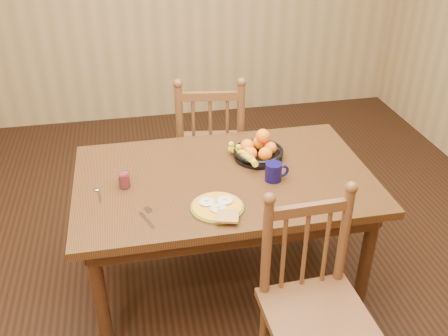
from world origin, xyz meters
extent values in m
cube|color=black|center=(0.00, 0.00, 0.00)|extent=(4.50, 5.00, 0.01)
cube|color=black|center=(0.00, 0.00, 0.73)|extent=(1.60, 1.00, 0.04)
cube|color=black|center=(0.00, 0.42, 0.65)|extent=(1.40, 0.04, 0.10)
cube|color=black|center=(0.00, -0.42, 0.65)|extent=(1.40, 0.04, 0.10)
cube|color=black|center=(0.72, 0.00, 0.65)|extent=(0.04, 0.84, 0.10)
cube|color=black|center=(-0.72, 0.00, 0.65)|extent=(0.04, 0.84, 0.10)
cylinder|color=black|center=(-0.70, -0.40, 0.35)|extent=(0.07, 0.07, 0.70)
cylinder|color=black|center=(0.70, -0.40, 0.35)|extent=(0.07, 0.07, 0.70)
cylinder|color=black|center=(-0.70, 0.40, 0.35)|extent=(0.07, 0.07, 0.70)
cylinder|color=black|center=(0.70, 0.40, 0.35)|extent=(0.07, 0.07, 0.70)
cube|color=#4E2A17|center=(0.06, 0.80, 0.49)|extent=(0.54, 0.52, 0.04)
cylinder|color=#4E2A17|center=(0.28, 0.95, 0.23)|extent=(0.04, 0.04, 0.47)
cylinder|color=#4E2A17|center=(-0.11, 1.01, 0.23)|extent=(0.04, 0.04, 0.47)
cylinder|color=#4E2A17|center=(0.23, 0.59, 0.23)|extent=(0.04, 0.04, 0.47)
cylinder|color=#4E2A17|center=(-0.16, 0.64, 0.23)|extent=(0.04, 0.04, 0.47)
cylinder|color=#4E2A17|center=(0.22, 0.57, 0.77)|extent=(0.05, 0.05, 0.57)
cylinder|color=#4E2A17|center=(-0.16, 0.62, 0.77)|extent=(0.05, 0.05, 0.57)
cylinder|color=#4E2A17|center=(0.03, 0.59, 0.72)|extent=(0.02, 0.02, 0.44)
cube|color=#4E2A17|center=(0.03, 0.59, 0.97)|extent=(0.39, 0.09, 0.05)
cube|color=#4E2A17|center=(0.26, -0.80, 0.46)|extent=(0.47, 0.45, 0.04)
cylinder|color=#4E2A17|center=(0.07, -0.63, 0.22)|extent=(0.04, 0.04, 0.44)
cylinder|color=#4E2A17|center=(0.44, -0.62, 0.22)|extent=(0.04, 0.04, 0.44)
cylinder|color=#4E2A17|center=(0.07, -0.61, 0.73)|extent=(0.05, 0.05, 0.54)
cylinder|color=#4E2A17|center=(0.44, -0.60, 0.73)|extent=(0.05, 0.05, 0.54)
cylinder|color=#4E2A17|center=(0.26, -0.61, 0.68)|extent=(0.02, 0.02, 0.41)
cube|color=#4E2A17|center=(0.26, -0.61, 0.92)|extent=(0.37, 0.04, 0.05)
cylinder|color=#59601E|center=(-0.09, -0.29, 0.76)|extent=(0.26, 0.26, 0.01)
cylinder|color=orange|center=(-0.09, -0.29, 0.76)|extent=(0.24, 0.24, 0.01)
ellipsoid|color=silver|center=(-0.14, -0.26, 0.77)|extent=(0.08, 0.08, 0.01)
cube|color=#F2E08C|center=(-0.14, -0.26, 0.79)|extent=(0.02, 0.02, 0.01)
ellipsoid|color=silver|center=(-0.05, -0.26, 0.77)|extent=(0.08, 0.08, 0.01)
cube|color=#F2E08C|center=(-0.05, -0.26, 0.79)|extent=(0.02, 0.02, 0.01)
ellipsoid|color=silver|center=(-0.09, -0.32, 0.77)|extent=(0.08, 0.08, 0.01)
cube|color=#F2E08C|center=(-0.09, -0.32, 0.79)|extent=(0.02, 0.02, 0.01)
cube|color=brown|center=(-0.06, -0.40, 0.78)|extent=(0.13, 0.12, 0.01)
cube|color=silver|center=(-0.44, -0.32, 0.75)|extent=(0.07, 0.14, 0.00)
cube|color=silver|center=(-0.43, -0.24, 0.75)|extent=(0.04, 0.05, 0.00)
cube|color=silver|center=(-0.66, -0.07, 0.75)|extent=(0.02, 0.12, 0.00)
ellipsoid|color=silver|center=(-0.68, 0.00, 0.76)|extent=(0.03, 0.04, 0.01)
cylinder|color=#0D0A38|center=(0.25, -0.09, 0.80)|extent=(0.09, 0.09, 0.10)
torus|color=#0D0A38|center=(0.30, -0.09, 0.80)|extent=(0.07, 0.02, 0.07)
cylinder|color=black|center=(0.25, -0.09, 0.85)|extent=(0.08, 0.08, 0.00)
cylinder|color=silver|center=(-0.53, -0.01, 0.80)|extent=(0.06, 0.06, 0.09)
cylinder|color=maroon|center=(-0.53, -0.01, 0.79)|extent=(0.05, 0.05, 0.07)
cylinder|color=black|center=(0.23, 0.16, 0.76)|extent=(0.28, 0.28, 0.02)
torus|color=black|center=(0.23, 0.16, 0.80)|extent=(0.29, 0.29, 0.02)
cylinder|color=black|center=(0.23, 0.16, 0.75)|extent=(0.10, 0.10, 0.01)
sphere|color=orange|center=(0.30, 0.16, 0.81)|extent=(0.07, 0.07, 0.07)
sphere|color=orange|center=(0.26, 0.22, 0.81)|extent=(0.08, 0.08, 0.08)
sphere|color=orange|center=(0.18, 0.20, 0.81)|extent=(0.08, 0.08, 0.08)
sphere|color=orange|center=(0.18, 0.12, 0.81)|extent=(0.07, 0.07, 0.07)
sphere|color=orange|center=(0.26, 0.09, 0.81)|extent=(0.08, 0.08, 0.08)
sphere|color=orange|center=(0.26, 0.19, 0.87)|extent=(0.08, 0.08, 0.08)
cylinder|color=yellow|center=(0.14, 0.12, 0.80)|extent=(0.10, 0.17, 0.07)
cylinder|color=yellow|center=(0.12, 0.17, 0.80)|extent=(0.14, 0.15, 0.07)
cylinder|color=yellow|center=(0.17, 0.07, 0.80)|extent=(0.06, 0.18, 0.07)
camera|label=1|loc=(-0.45, -2.26, 2.17)|focal=40.00mm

